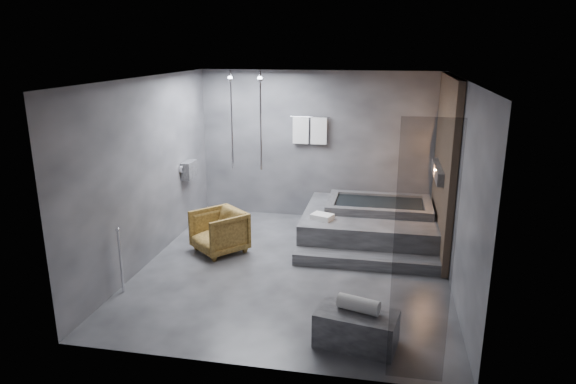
# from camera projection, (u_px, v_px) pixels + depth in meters

# --- Properties ---
(room) EXTENTS (5.00, 5.04, 2.82)m
(room) POSITION_uv_depth(u_px,v_px,m) (325.00, 153.00, 7.41)
(room) COLOR #2F2F31
(room) RESTS_ON ground
(tub_deck) EXTENTS (2.20, 2.00, 0.50)m
(tub_deck) POSITION_uv_depth(u_px,v_px,m) (369.00, 225.00, 8.84)
(tub_deck) COLOR #343437
(tub_deck) RESTS_ON ground
(tub_step) EXTENTS (2.20, 0.36, 0.18)m
(tub_step) POSITION_uv_depth(u_px,v_px,m) (366.00, 261.00, 7.77)
(tub_step) COLOR #343437
(tub_step) RESTS_ON ground
(concrete_bench) EXTENTS (0.96, 0.65, 0.40)m
(concrete_bench) POSITION_uv_depth(u_px,v_px,m) (356.00, 329.00, 5.71)
(concrete_bench) COLOR #323234
(concrete_bench) RESTS_ON ground
(driftwood_chair) EXTENTS (1.05, 1.05, 0.69)m
(driftwood_chair) POSITION_uv_depth(u_px,v_px,m) (219.00, 232.00, 8.27)
(driftwood_chair) COLOR #4A3312
(driftwood_chair) RESTS_ON ground
(rolled_towel) EXTENTS (0.50, 0.30, 0.17)m
(rolled_towel) POSITION_uv_depth(u_px,v_px,m) (359.00, 304.00, 5.66)
(rolled_towel) COLOR silver
(rolled_towel) RESTS_ON concrete_bench
(deck_towel) EXTENTS (0.40, 0.35, 0.09)m
(deck_towel) POSITION_uv_depth(u_px,v_px,m) (322.00, 217.00, 8.36)
(deck_towel) COLOR white
(deck_towel) RESTS_ON tub_deck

